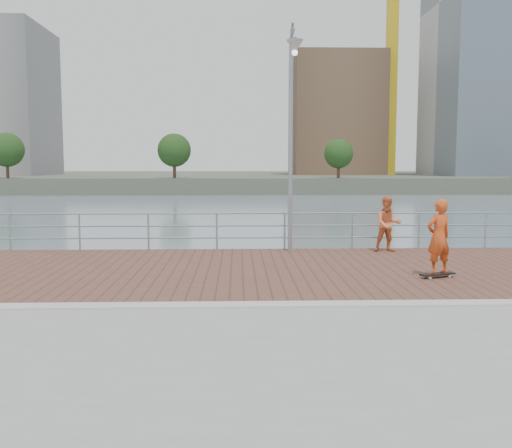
{
  "coord_description": "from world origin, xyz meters",
  "views": [
    {
      "loc": [
        -0.38,
        -10.09,
        2.56
      ],
      "look_at": [
        0.0,
        2.0,
        1.3
      ],
      "focal_mm": 40.0,
      "sensor_mm": 36.0,
      "label": 1
    }
  ],
  "objects_px": {
    "guardrail": "(251,227)",
    "bystander": "(388,224)",
    "street_lamp": "(292,98)",
    "skateboarder": "(439,237)"
  },
  "relations": [
    {
      "from": "guardrail",
      "to": "bystander",
      "type": "bearing_deg",
      "value": -9.27
    },
    {
      "from": "bystander",
      "to": "guardrail",
      "type": "bearing_deg",
      "value": 170.9
    },
    {
      "from": "guardrail",
      "to": "bystander",
      "type": "xyz_separation_m",
      "value": [
        4.0,
        -0.65,
        0.14
      ]
    },
    {
      "from": "street_lamp",
      "to": "bystander",
      "type": "bearing_deg",
      "value": 5.98
    },
    {
      "from": "bystander",
      "to": "skateboarder",
      "type": "bearing_deg",
      "value": -88.12
    },
    {
      "from": "street_lamp",
      "to": "bystander",
      "type": "distance_m",
      "value": 4.58
    },
    {
      "from": "skateboarder",
      "to": "bystander",
      "type": "xyz_separation_m",
      "value": [
        -0.12,
        3.89,
        -0.12
      ]
    },
    {
      "from": "guardrail",
      "to": "skateboarder",
      "type": "relative_size",
      "value": 23.1
    },
    {
      "from": "skateboarder",
      "to": "bystander",
      "type": "height_order",
      "value": "skateboarder"
    },
    {
      "from": "guardrail",
      "to": "skateboarder",
      "type": "xyz_separation_m",
      "value": [
        4.12,
        -4.54,
        0.26
      ]
    }
  ]
}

